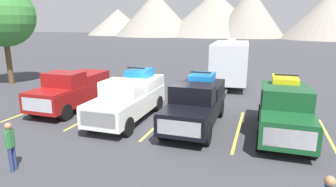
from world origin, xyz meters
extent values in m
plane|color=#38383D|center=(0.00, 0.00, 0.00)|extent=(240.00, 240.00, 0.00)
cube|color=maroon|center=(-5.63, 0.75, 0.91)|extent=(2.13, 5.32, 0.96)
cube|color=maroon|center=(-5.62, -1.16, 1.43)|extent=(2.02, 1.50, 0.08)
cube|color=maroon|center=(-5.63, 0.27, 1.80)|extent=(1.98, 1.39, 0.82)
cube|color=slate|center=(-5.62, -0.28, 1.84)|extent=(1.84, 0.24, 0.61)
cube|color=maroon|center=(-5.64, 2.18, 1.64)|extent=(2.07, 2.45, 0.51)
cube|color=silver|center=(-5.61, -1.87, 0.95)|extent=(1.78, 0.07, 0.67)
cylinder|color=black|center=(-4.65, -1.05, 0.43)|extent=(0.29, 0.85, 0.85)
cylinder|color=black|center=(-6.58, -1.06, 0.43)|extent=(0.29, 0.85, 0.85)
cylinder|color=black|center=(-4.68, 2.56, 0.43)|extent=(0.29, 0.85, 0.85)
cylinder|color=black|center=(-6.60, 2.55, 0.43)|extent=(0.29, 0.85, 0.85)
cube|color=white|center=(-1.66, 0.01, 0.90)|extent=(1.99, 5.72, 0.93)
cube|color=white|center=(-1.64, -2.05, 1.40)|extent=(1.88, 1.61, 0.08)
cube|color=white|center=(-1.65, -0.51, 1.75)|extent=(1.84, 1.50, 0.79)
cube|color=slate|center=(-1.65, -1.10, 1.79)|extent=(1.72, 0.23, 0.58)
cube|color=white|center=(-1.67, 1.55, 1.65)|extent=(1.93, 2.64, 0.57)
cube|color=silver|center=(-1.64, -2.82, 0.94)|extent=(1.66, 0.07, 0.65)
cylinder|color=black|center=(-0.75, -1.93, 0.43)|extent=(0.29, 0.87, 0.86)
cylinder|color=black|center=(-2.54, -1.94, 0.43)|extent=(0.29, 0.87, 0.86)
cylinder|color=black|center=(-0.77, 1.95, 0.43)|extent=(0.29, 0.87, 0.86)
cylinder|color=black|center=(-2.57, 1.94, 0.43)|extent=(0.29, 0.87, 0.86)
cube|color=blue|center=(-1.67, 1.55, 2.15)|extent=(1.08, 1.69, 0.45)
cylinder|color=black|center=(-1.23, 0.97, 2.15)|extent=(0.18, 0.44, 0.44)
cylinder|color=black|center=(-2.10, 0.97, 2.15)|extent=(0.18, 0.44, 0.44)
cylinder|color=black|center=(-1.23, 2.13, 2.15)|extent=(0.18, 0.44, 0.44)
cylinder|color=black|center=(-2.11, 2.12, 2.15)|extent=(0.18, 0.44, 0.44)
cube|color=black|center=(-1.66, 1.08, 2.53)|extent=(0.98, 0.09, 0.08)
cube|color=black|center=(1.77, 0.15, 0.88)|extent=(2.07, 5.63, 0.86)
cube|color=black|center=(1.78, -1.88, 1.35)|extent=(1.96, 1.59, 0.08)
cube|color=black|center=(1.77, -0.36, 1.74)|extent=(1.92, 1.47, 0.85)
cube|color=slate|center=(1.78, -0.94, 1.78)|extent=(1.79, 0.25, 0.63)
cube|color=black|center=(1.76, 1.66, 1.58)|extent=(2.01, 2.60, 0.55)
cube|color=silver|center=(1.79, -2.63, 0.92)|extent=(1.73, 0.07, 0.60)
cylinder|color=black|center=(2.72, -1.76, 0.45)|extent=(0.29, 0.90, 0.90)
cylinder|color=black|center=(0.85, -1.77, 0.45)|extent=(0.29, 0.90, 0.90)
cylinder|color=black|center=(2.69, 2.06, 0.45)|extent=(0.29, 0.90, 0.90)
cylinder|color=black|center=(0.82, 2.05, 0.45)|extent=(0.29, 0.90, 0.90)
cube|color=blue|center=(1.76, 1.66, 2.08)|extent=(1.13, 1.66, 0.45)
cylinder|color=black|center=(2.22, 1.10, 2.08)|extent=(0.18, 0.44, 0.44)
cylinder|color=black|center=(1.30, 1.09, 2.08)|extent=(0.18, 0.44, 0.44)
cylinder|color=black|center=(2.21, 2.24, 2.08)|extent=(0.18, 0.44, 0.44)
cylinder|color=black|center=(1.30, 2.23, 2.08)|extent=(0.18, 0.44, 0.44)
cube|color=black|center=(1.76, 1.20, 2.46)|extent=(1.02, 0.09, 0.08)
cube|color=#144723|center=(5.68, 0.20, 0.91)|extent=(2.06, 5.43, 0.97)
cube|color=#144723|center=(5.70, -1.75, 1.43)|extent=(1.95, 1.53, 0.08)
cube|color=#144723|center=(5.69, -0.29, 1.82)|extent=(1.91, 1.42, 0.85)
cube|color=slate|center=(5.69, -0.85, 1.86)|extent=(1.78, 0.25, 0.63)
cube|color=#144723|center=(5.67, 1.67, 1.67)|extent=(2.00, 2.51, 0.55)
cube|color=silver|center=(5.70, -2.48, 0.96)|extent=(1.72, 0.07, 0.68)
cylinder|color=black|center=(6.63, -1.63, 0.42)|extent=(0.29, 0.84, 0.84)
cylinder|color=black|center=(4.76, -1.65, 0.42)|extent=(0.29, 0.84, 0.84)
cylinder|color=black|center=(6.60, 2.05, 0.42)|extent=(0.29, 0.84, 0.84)
cylinder|color=black|center=(4.74, 2.04, 0.42)|extent=(0.29, 0.84, 0.84)
cube|color=yellow|center=(5.67, 1.67, 2.17)|extent=(1.12, 1.60, 0.45)
cylinder|color=black|center=(6.13, 1.12, 2.16)|extent=(0.18, 0.44, 0.44)
cylinder|color=black|center=(5.22, 1.11, 2.16)|extent=(0.18, 0.44, 0.44)
cylinder|color=black|center=(6.12, 2.22, 2.16)|extent=(0.18, 0.44, 0.44)
cylinder|color=black|center=(5.21, 2.21, 2.16)|extent=(0.18, 0.44, 0.44)
cube|color=black|center=(5.68, 1.22, 2.54)|extent=(1.01, 0.09, 0.08)
cube|color=gold|center=(-7.58, 0.41, 0.00)|extent=(0.12, 5.50, 0.01)
cube|color=gold|center=(-3.79, 0.41, 0.00)|extent=(0.12, 5.50, 0.01)
cube|color=gold|center=(0.00, 0.41, 0.00)|extent=(0.12, 5.50, 0.01)
cube|color=gold|center=(3.79, 0.41, 0.00)|extent=(0.12, 5.50, 0.01)
cube|color=gold|center=(7.58, 0.41, 0.00)|extent=(0.12, 5.50, 0.01)
cube|color=silver|center=(2.19, 10.04, 1.94)|extent=(2.97, 6.34, 2.82)
cube|color=#4C6B99|center=(0.89, 9.96, 2.08)|extent=(0.39, 5.93, 0.24)
cube|color=silver|center=(2.13, 10.97, 3.50)|extent=(0.64, 0.74, 0.30)
cube|color=#333333|center=(2.42, 6.35, 0.32)|extent=(0.20, 1.21, 0.12)
cylinder|color=black|center=(3.43, 9.37, 0.38)|extent=(0.27, 0.77, 0.76)
cylinder|color=black|center=(1.05, 9.22, 0.38)|extent=(0.27, 0.77, 0.76)
cylinder|color=black|center=(3.33, 10.86, 0.38)|extent=(0.27, 0.77, 0.76)
cylinder|color=black|center=(0.95, 10.71, 0.38)|extent=(0.27, 0.77, 0.76)
cylinder|color=navy|center=(-3.03, -5.80, 0.43)|extent=(0.13, 0.13, 0.86)
cylinder|color=navy|center=(-2.99, -5.97, 0.43)|extent=(0.13, 0.13, 0.86)
cube|color=#33723F|center=(-3.01, -5.88, 1.16)|extent=(0.24, 0.28, 0.61)
sphere|color=#9E704C|center=(-3.01, -5.88, 1.58)|extent=(0.23, 0.23, 0.23)
cylinder|color=#33723F|center=(-3.04, -5.75, 1.13)|extent=(0.10, 0.10, 0.55)
cylinder|color=#33723F|center=(-2.98, -6.02, 1.13)|extent=(0.10, 0.10, 0.55)
sphere|color=#9E704C|center=(6.18, -6.30, 1.59)|extent=(0.23, 0.23, 0.23)
cylinder|color=brown|center=(-14.70, 5.12, 2.09)|extent=(0.42, 0.42, 4.18)
sphere|color=#387F38|center=(-14.70, 5.12, 5.38)|extent=(4.78, 4.78, 4.78)
cone|color=gray|center=(-54.51, 98.04, 5.26)|extent=(25.58, 25.58, 10.53)
cone|color=gray|center=(-35.58, 92.91, 8.06)|extent=(30.90, 30.90, 16.12)
cone|color=gray|center=(-14.13, 98.02, 8.18)|extent=(37.31, 37.31, 16.35)
cone|color=gray|center=(-1.23, 92.73, 8.30)|extent=(24.37, 24.37, 16.60)
cone|color=gray|center=(22.27, 87.07, 6.93)|extent=(26.66, 26.66, 13.85)
camera|label=1|loc=(4.66, -12.50, 4.81)|focal=30.62mm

